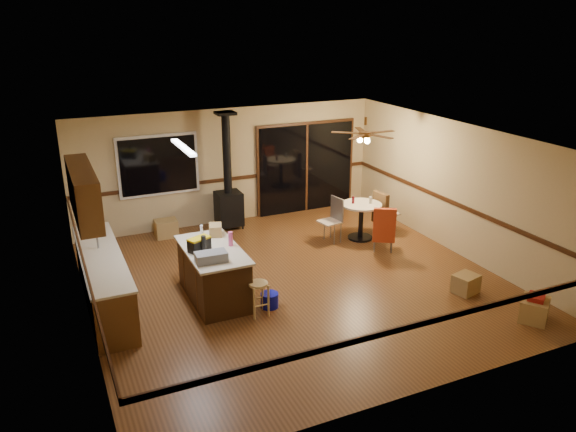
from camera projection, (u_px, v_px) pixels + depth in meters
floor at (295, 281)px, 10.08m from camera, size 7.00×7.00×0.00m
ceiling at (296, 139)px, 9.19m from camera, size 7.00×7.00×0.00m
wall_back at (230, 166)px, 12.64m from camera, size 7.00×0.00×7.00m
wall_front at (420, 303)px, 6.64m from camera, size 7.00×0.00×7.00m
wall_left at (81, 246)px, 8.28m from camera, size 0.00×7.00×7.00m
wall_right at (457, 189)px, 10.99m from camera, size 0.00×7.00×7.00m
chair_rail at (295, 229)px, 9.74m from camera, size 7.00×7.00×0.08m
window at (158, 165)px, 11.90m from camera, size 1.72×0.10×1.32m
sliding_door at (306, 168)px, 13.41m from camera, size 2.52×0.10×2.10m
lower_cabinets at (104, 281)px, 9.12m from camera, size 0.60×3.00×0.86m
countertop at (101, 256)px, 8.96m from camera, size 0.64×3.04×0.04m
upper_cabinets at (83, 193)px, 8.74m from camera, size 0.35×2.00×0.80m
kitchen_island at (213, 273)px, 9.34m from camera, size 0.88×1.68×0.90m
wood_stove at (228, 197)px, 12.37m from camera, size 0.55×0.50×2.52m
ceiling_fan at (365, 136)px, 11.26m from camera, size 0.24×0.24×0.55m
fluorescent_strip at (183, 147)px, 8.77m from camera, size 0.10×1.20×0.04m
toolbox_grey at (211, 257)px, 8.70m from camera, size 0.50×0.29×0.15m
toolbox_black at (199, 245)px, 9.08m from camera, size 0.40×0.31×0.20m
toolbox_yellow_lid at (199, 239)px, 9.05m from camera, size 0.41×0.32×0.03m
box_on_island at (215, 230)px, 9.72m from camera, size 0.29×0.34×0.19m
bottle_dark at (204, 244)px, 9.00m from camera, size 0.09×0.09×0.29m
bottle_pink at (231, 239)px, 9.27m from camera, size 0.08×0.08×0.24m
bottle_white at (202, 229)px, 9.79m from camera, size 0.06×0.06×0.16m
bar_stool at (259, 299)px, 8.88m from camera, size 0.38×0.38×0.56m
blue_bucket at (270, 300)px, 9.16m from camera, size 0.36×0.36×0.24m
dining_table at (361, 215)px, 11.83m from camera, size 0.85×0.85×0.78m
glass_red at (353, 200)px, 11.75m from camera, size 0.07×0.07×0.15m
glass_cream at (370, 200)px, 11.75m from camera, size 0.08×0.08×0.14m
chair_left at (334, 215)px, 11.68m from camera, size 0.47×0.46×0.51m
chair_near at (384, 225)px, 11.08m from camera, size 0.60×0.61×0.70m
chair_right at (381, 208)px, 12.04m from camera, size 0.50×0.47×0.70m
box_under_window at (166, 228)px, 12.05m from camera, size 0.47×0.38×0.37m
box_corner_a at (534, 310)px, 8.75m from camera, size 0.61×0.60×0.36m
box_corner_b at (466, 284)px, 9.63m from camera, size 0.47×0.43×0.33m
box_small_red at (536, 297)px, 8.68m from camera, size 0.37×0.36×0.08m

